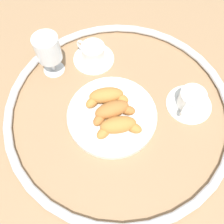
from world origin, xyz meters
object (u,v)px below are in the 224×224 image
object	(u,v)px
coffee_cup_far	(93,54)
croissant_extra	(118,126)
pastry_plate	(112,115)
juice_glass_left	(48,49)
croissant_small	(112,111)
coffee_cup_near	(191,101)
croissant_large	(106,97)

from	to	relation	value
coffee_cup_far	croissant_extra	bearing A→B (deg)	83.37
pastry_plate	juice_glass_left	bearing A→B (deg)	-65.84
pastry_plate	croissant_small	world-z (taller)	croissant_small
croissant_small	coffee_cup_near	size ratio (longest dim) A/B	1.01
pastry_plate	croissant_large	xyz separation A→B (m)	(-0.00, -0.05, 0.03)
coffee_cup_far	juice_glass_left	world-z (taller)	juice_glass_left
coffee_cup_near	juice_glass_left	xyz separation A→B (m)	(0.33, -0.29, 0.07)
croissant_large	juice_glass_left	bearing A→B (deg)	-60.17
coffee_cup_near	coffee_cup_far	distance (m)	0.34
pastry_plate	croissant_large	world-z (taller)	croissant_large
croissant_small	juice_glass_left	world-z (taller)	juice_glass_left
croissant_extra	coffee_cup_near	distance (m)	0.23
croissant_large	juice_glass_left	xyz separation A→B (m)	(0.11, -0.19, 0.05)
pastry_plate	croissant_small	bearing A→B (deg)	86.98
croissant_large	croissant_extra	world-z (taller)	same
coffee_cup_far	pastry_plate	bearing A→B (deg)	82.84
croissant_large	coffee_cup_far	distance (m)	0.18
croissant_small	juice_glass_left	bearing A→B (deg)	-66.16
croissant_extra	coffee_cup_far	size ratio (longest dim) A/B	0.98
coffee_cup_near	juice_glass_left	bearing A→B (deg)	-40.96
croissant_small	coffee_cup_near	distance (m)	0.23
croissant_extra	juice_glass_left	distance (m)	0.31
croissant_small	juice_glass_left	distance (m)	0.27
pastry_plate	coffee_cup_far	size ratio (longest dim) A/B	1.93
coffee_cup_near	coffee_cup_far	world-z (taller)	same
croissant_large	coffee_cup_near	distance (m)	0.25
croissant_large	coffee_cup_far	world-z (taller)	croissant_large
juice_glass_left	coffee_cup_far	bearing A→B (deg)	176.06
pastry_plate	juice_glass_left	world-z (taller)	juice_glass_left
coffee_cup_far	juice_glass_left	distance (m)	0.15
pastry_plate	croissant_large	distance (m)	0.06
coffee_cup_near	juice_glass_left	world-z (taller)	juice_glass_left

